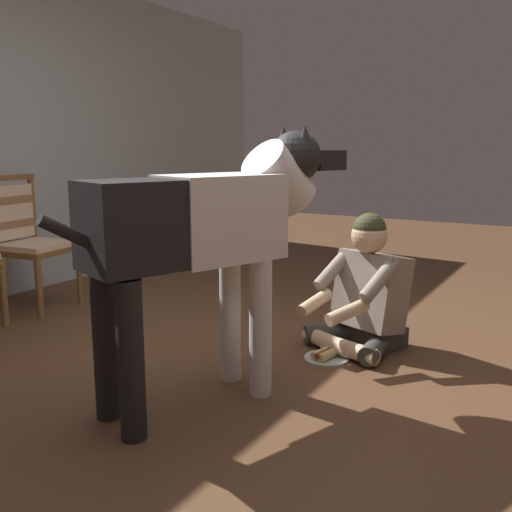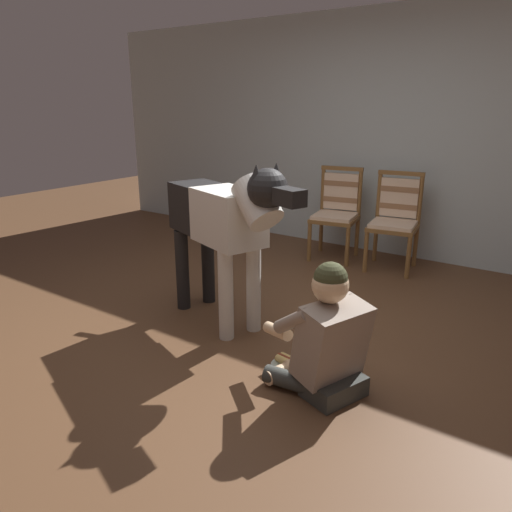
# 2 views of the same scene
# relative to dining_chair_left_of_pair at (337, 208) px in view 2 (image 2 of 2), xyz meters

# --- Properties ---
(ground_plane) EXTENTS (13.78, 13.78, 0.00)m
(ground_plane) POSITION_rel_dining_chair_left_of_pair_xyz_m (0.35, -2.07, -0.54)
(ground_plane) COLOR brown
(back_wall) EXTENTS (7.96, 0.10, 2.60)m
(back_wall) POSITION_rel_dining_chair_left_of_pair_xyz_m (0.35, 0.49, 0.76)
(back_wall) COLOR #AEBCBC
(back_wall) RESTS_ON ground
(dining_chair_left_of_pair) EXTENTS (0.53, 0.53, 0.98)m
(dining_chair_left_of_pair) POSITION_rel_dining_chair_left_of_pair_xyz_m (0.00, 0.00, 0.00)
(dining_chair_left_of_pair) COLOR brown
(dining_chair_left_of_pair) RESTS_ON ground
(dining_chair_right_of_pair) EXTENTS (0.52, 0.52, 0.98)m
(dining_chair_right_of_pair) POSITION_rel_dining_chair_left_of_pair_xyz_m (0.65, 0.00, 0.00)
(dining_chair_right_of_pair) COLOR brown
(dining_chair_right_of_pair) RESTS_ON ground
(person_sitting_on_floor) EXTENTS (0.71, 0.61, 0.81)m
(person_sitting_on_floor) POSITION_rel_dining_chair_left_of_pair_xyz_m (1.10, -2.45, -0.21)
(person_sitting_on_floor) COLOR #383B38
(person_sitting_on_floor) RESTS_ON ground
(large_dog) EXTENTS (1.54, 0.69, 1.29)m
(large_dog) POSITION_rel_dining_chair_left_of_pair_xyz_m (0.07, -2.07, 0.28)
(large_dog) COLOR silver
(large_dog) RESTS_ON ground
(hot_dog_on_plate) EXTENTS (0.25, 0.25, 0.06)m
(hot_dog_on_plate) POSITION_rel_dining_chair_left_of_pair_xyz_m (0.81, -2.34, -0.52)
(hot_dog_on_plate) COLOR silver
(hot_dog_on_plate) RESTS_ON ground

